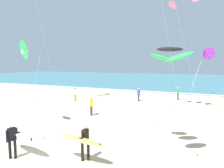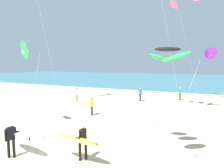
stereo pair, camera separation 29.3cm
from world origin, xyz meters
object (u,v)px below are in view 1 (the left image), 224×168
object	(u,v)px
kite_delta_violet_low	(209,54)
bystander_white_top	(75,94)
kite_arc_amber_far	(184,1)
bystander_yellow_top	(91,106)
surfer_lead	(16,136)
surfer_trailing	(83,140)
bystander_green_top	(178,93)
kite_delta_emerald_near	(25,50)
bystander_blue_top	(139,94)
kite_arc_charcoal_close	(170,55)

from	to	relation	value
kite_delta_violet_low	bystander_white_top	distance (m)	15.08
bystander_white_top	kite_arc_amber_far	bearing A→B (deg)	-5.59
bystander_white_top	bystander_yellow_top	xyz separation A→B (m)	(5.20, -5.20, 0.00)
surfer_lead	bystander_white_top	size ratio (longest dim) A/B	1.57
surfer_trailing	kite_delta_violet_low	size ratio (longest dim) A/B	0.39
surfer_trailing	bystander_green_top	bearing A→B (deg)	82.92
surfer_lead	kite_arc_amber_far	bearing A→B (deg)	62.45
kite_delta_violet_low	bystander_white_top	world-z (taller)	kite_delta_violet_low
bystander_yellow_top	kite_arc_amber_far	bearing A→B (deg)	30.08
surfer_trailing	bystander_green_top	distance (m)	18.31
surfer_trailing	kite_delta_violet_low	xyz separation A→B (m)	(5.35, 13.72, 4.36)
kite_delta_emerald_near	kite_delta_violet_low	size ratio (longest dim) A/B	1.00
surfer_lead	kite_arc_amber_far	world-z (taller)	kite_arc_amber_far
bystander_blue_top	kite_arc_amber_far	bearing A→B (deg)	-38.68
surfer_lead	kite_delta_violet_low	size ratio (longest dim) A/B	0.42
surfer_lead	bystander_green_top	world-z (taller)	surfer_lead
kite_arc_charcoal_close	bystander_blue_top	size ratio (longest dim) A/B	3.26
bystander_white_top	bystander_yellow_top	bearing A→B (deg)	-45.02
kite_delta_emerald_near	bystander_blue_top	bearing A→B (deg)	72.35
bystander_white_top	bystander_yellow_top	size ratio (longest dim) A/B	1.00
surfer_lead	kite_delta_emerald_near	world-z (taller)	kite_delta_emerald_near
surfer_trailing	bystander_blue_top	xyz separation A→B (m)	(-1.95, 15.41, -0.23)
surfer_lead	surfer_trailing	bearing A→B (deg)	15.09
bystander_green_top	bystander_yellow_top	distance (m)	12.42
kite_arc_amber_far	kite_delta_violet_low	bearing A→B (deg)	47.74
surfer_lead	bystander_yellow_top	size ratio (longest dim) A/B	1.57
bystander_white_top	bystander_blue_top	bearing A→B (deg)	22.52
bystander_green_top	bystander_white_top	world-z (taller)	same
kite_arc_amber_far	bystander_blue_top	size ratio (longest dim) A/B	6.38
kite_arc_charcoal_close	surfer_trailing	bearing A→B (deg)	-149.99
kite_delta_emerald_near	bystander_blue_top	xyz separation A→B (m)	(4.10, 12.88, -4.55)
kite_arc_amber_far	kite_delta_emerald_near	bearing A→B (deg)	-136.35
kite_arc_amber_far	bystander_green_top	bearing A→B (deg)	97.57
kite_arc_charcoal_close	bystander_yellow_top	size ratio (longest dim) A/B	3.26
surfer_trailing	kite_delta_violet_low	bearing A→B (deg)	68.71
surfer_trailing	bystander_yellow_top	size ratio (longest dim) A/B	1.47
bystander_blue_top	bystander_white_top	xyz separation A→B (m)	(-7.02, -2.91, 0.00)
kite_arc_amber_far	kite_delta_violet_low	xyz separation A→B (m)	(2.18, 2.40, -4.36)
kite_arc_amber_far	kite_delta_violet_low	world-z (taller)	kite_arc_amber_far
bystander_yellow_top	bystander_green_top	bearing A→B (deg)	60.99
kite_delta_emerald_near	kite_arc_amber_far	world-z (taller)	kite_arc_amber_far
kite_delta_violet_low	kite_arc_charcoal_close	size ratio (longest dim) A/B	1.16
kite_arc_amber_far	bystander_white_top	xyz separation A→B (m)	(-12.13, 1.19, -8.95)
bystander_green_top	surfer_lead	bearing A→B (deg)	-105.96
surfer_lead	bystander_blue_top	distance (m)	16.32
surfer_lead	bystander_blue_top	size ratio (longest dim) A/B	1.57
surfer_lead	bystander_green_top	distance (m)	19.79
bystander_blue_top	bystander_yellow_top	xyz separation A→B (m)	(-1.82, -8.11, 0.00)
kite_delta_emerald_near	kite_arc_charcoal_close	world-z (taller)	kite_delta_emerald_near
kite_arc_amber_far	bystander_blue_top	world-z (taller)	kite_arc_amber_far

